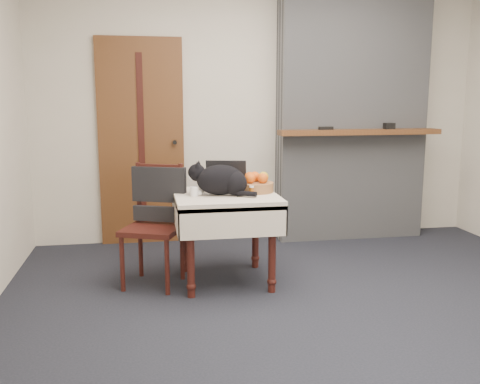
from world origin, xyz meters
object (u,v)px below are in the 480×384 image
object	(u,v)px
cat	(222,180)
door	(141,142)
fruit_basket	(256,184)
chair	(156,207)
laptop	(225,184)
cream_jar	(194,191)
pill_bottle	(252,190)
side_table	(226,208)

from	to	relation	value
cat	door	bearing A→B (deg)	128.82
fruit_basket	chair	bearing A→B (deg)	176.19
laptop	cream_jar	distance (m)	0.31
pill_bottle	fruit_basket	bearing A→B (deg)	64.08
pill_bottle	side_table	bearing A→B (deg)	155.92
fruit_basket	chair	size ratio (longest dim) A/B	0.29
door	fruit_basket	distance (m)	1.55
pill_bottle	fruit_basket	distance (m)	0.15
cat	cream_jar	distance (m)	0.22
cat	chair	distance (m)	0.55
cat	laptop	bearing A→B (deg)	86.26
pill_bottle	chair	distance (m)	0.75
laptop	chair	distance (m)	0.57
cream_jar	fruit_basket	distance (m)	0.50
door	chair	distance (m)	1.27
chair	fruit_basket	bearing A→B (deg)	18.53
door	chair	size ratio (longest dim) A/B	2.15
pill_bottle	chair	xyz separation A→B (m)	(-0.71, 0.18, -0.14)
door	cat	bearing A→B (deg)	-65.94
pill_bottle	chair	bearing A→B (deg)	165.69
door	pill_bottle	xyz separation A→B (m)	(0.82, -1.38, -0.26)
door	laptop	distance (m)	1.37
cat	cream_jar	xyz separation A→B (m)	(-0.21, -0.02, -0.08)
door	fruit_basket	world-z (taller)	door
pill_bottle	fruit_basket	xyz separation A→B (m)	(0.06, 0.13, 0.02)
cream_jar	fruit_basket	xyz separation A→B (m)	(0.49, 0.10, 0.03)
cat	chair	xyz separation A→B (m)	(-0.49, 0.13, -0.22)
cream_jar	side_table	bearing A→B (deg)	11.25
cat	fruit_basket	distance (m)	0.30
cream_jar	fruit_basket	bearing A→B (deg)	10.89
laptop	pill_bottle	bearing A→B (deg)	-34.49
fruit_basket	cat	bearing A→B (deg)	-164.40
laptop	cream_jar	size ratio (longest dim) A/B	5.28
laptop	cat	bearing A→B (deg)	-93.94
door	laptop	world-z (taller)	door
side_table	cream_jar	size ratio (longest dim) A/B	10.84
side_table	cream_jar	world-z (taller)	cream_jar
side_table	cat	bearing A→B (deg)	-136.33
cream_jar	pill_bottle	size ratio (longest dim) A/B	1.00
cat	pill_bottle	xyz separation A→B (m)	(0.22, -0.05, -0.08)
door	side_table	size ratio (longest dim) A/B	2.56
door	fruit_basket	xyz separation A→B (m)	(0.88, -1.25, -0.24)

